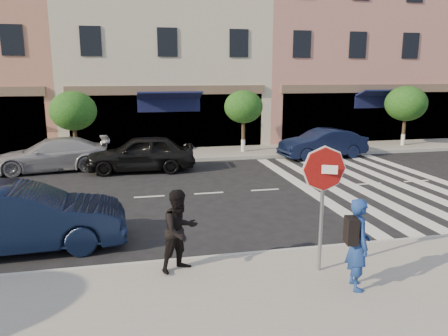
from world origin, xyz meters
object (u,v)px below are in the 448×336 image
(stop_sign, at_px, (324,181))
(walker, at_px, (180,231))
(photographer, at_px, (358,244))
(car_far_right, at_px, (323,143))
(car_far_mid, at_px, (141,153))
(car_far_left, at_px, (52,155))
(car_near_mid, at_px, (21,218))

(stop_sign, relative_size, walker, 1.52)
(photographer, height_order, car_far_right, photographer)
(car_far_mid, bearing_deg, stop_sign, 19.74)
(car_far_mid, relative_size, car_far_right, 1.05)
(photographer, bearing_deg, car_far_left, 41.50)
(car_near_mid, bearing_deg, stop_sign, -116.79)
(stop_sign, relative_size, car_far_mid, 0.57)
(car_far_mid, xyz_separation_m, car_far_right, (8.62, 1.14, -0.06))
(car_near_mid, bearing_deg, car_far_right, -54.75)
(stop_sign, height_order, photographer, stop_sign)
(stop_sign, distance_m, car_near_mid, 6.80)
(stop_sign, relative_size, photographer, 1.49)
(photographer, xyz_separation_m, car_near_mid, (-6.46, 3.55, -0.23))
(stop_sign, distance_m, walker, 2.95)
(photographer, bearing_deg, car_far_mid, 28.53)
(walker, xyz_separation_m, car_far_right, (8.17, 11.10, -0.28))
(stop_sign, height_order, car_far_left, stop_sign)
(photographer, height_order, car_near_mid, photographer)
(car_far_right, bearing_deg, photographer, -28.89)
(car_far_left, height_order, car_far_right, car_far_right)
(car_far_mid, bearing_deg, photographer, 20.28)
(walker, relative_size, car_far_left, 0.36)
(photographer, relative_size, car_far_left, 0.36)
(stop_sign, xyz_separation_m, walker, (-2.70, 0.62, -1.01))
(car_far_left, bearing_deg, car_far_right, 84.10)
(car_near_mid, xyz_separation_m, car_far_left, (-0.68, 8.75, -0.09))
(stop_sign, bearing_deg, car_far_left, 144.37)
(car_near_mid, distance_m, car_far_left, 8.78)
(stop_sign, distance_m, car_far_right, 13.00)
(photographer, xyz_separation_m, car_far_left, (-7.14, 12.29, -0.32))
(car_near_mid, height_order, car_far_left, car_near_mid)
(walker, relative_size, car_far_right, 0.39)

